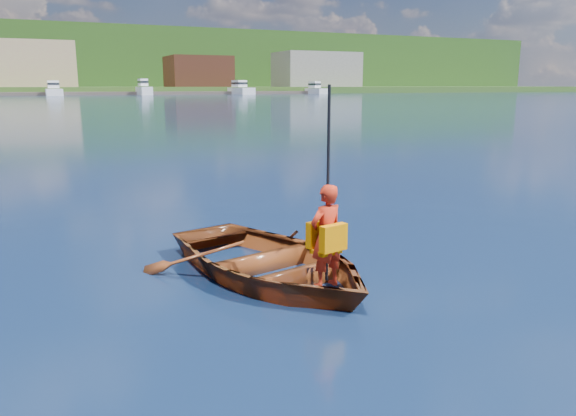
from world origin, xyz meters
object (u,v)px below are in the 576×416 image
Objects in this scene: rowboat at (269,261)px; dock at (24,94)px; child_paddler at (326,236)px; marina_yachts at (38,90)px.

rowboat is 147.23m from dock.
child_paddler reaches higher than dock.
child_paddler is 148.07m from dock.
rowboat is 1.72× the size of child_paddler.
marina_yachts reaches higher than dock.
marina_yachts reaches higher than rowboat.
dock reaches higher than rowboat.
child_paddler is at bearing -89.29° from marina_yachts.
rowboat is 1.04m from child_paddler.
dock is at bearing 91.79° from rowboat.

